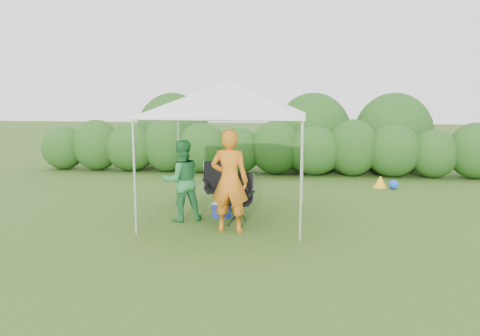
# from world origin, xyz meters

# --- Properties ---
(ground) EXTENTS (70.00, 70.00, 0.00)m
(ground) POSITION_xyz_m (0.00, 0.00, 0.00)
(ground) COLOR #3B5D1D
(hedge) EXTENTS (14.98, 1.53, 1.80)m
(hedge) POSITION_xyz_m (0.04, 6.00, 0.83)
(hedge) COLOR #27571B
(hedge) RESTS_ON ground
(canopy) EXTENTS (3.10, 3.10, 2.83)m
(canopy) POSITION_xyz_m (0.00, 0.50, 2.46)
(canopy) COLOR silver
(canopy) RESTS_ON ground
(chair_right) EXTENTS (0.65, 0.59, 0.99)m
(chair_right) POSITION_xyz_m (0.26, 0.02, 0.56)
(chair_right) COLOR black
(chair_right) RESTS_ON ground
(chair_left) EXTENTS (0.80, 0.77, 1.08)m
(chair_left) POSITION_xyz_m (-0.33, 0.96, 0.61)
(chair_left) COLOR black
(chair_left) RESTS_ON ground
(man) EXTENTS (0.73, 0.51, 1.93)m
(man) POSITION_xyz_m (0.19, -0.64, 0.96)
(man) COLOR orange
(man) RESTS_ON ground
(woman) EXTENTS (1.00, 0.93, 1.65)m
(woman) POSITION_xyz_m (-0.90, 0.03, 0.82)
(woman) COLOR #2B8642
(woman) RESTS_ON ground
(cooler) EXTENTS (0.39, 0.29, 0.32)m
(cooler) POSITION_xyz_m (-0.14, 0.38, 0.16)
(cooler) COLOR navy
(cooler) RESTS_ON ground
(bottle) EXTENTS (0.07, 0.07, 0.26)m
(bottle) POSITION_xyz_m (-0.08, 0.34, 0.45)
(bottle) COLOR #592D0C
(bottle) RESTS_ON cooler
(lawn_toy) EXTENTS (0.65, 0.54, 0.32)m
(lawn_toy) POSITION_xyz_m (3.72, 4.12, 0.15)
(lawn_toy) COLOR yellow
(lawn_toy) RESTS_ON ground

